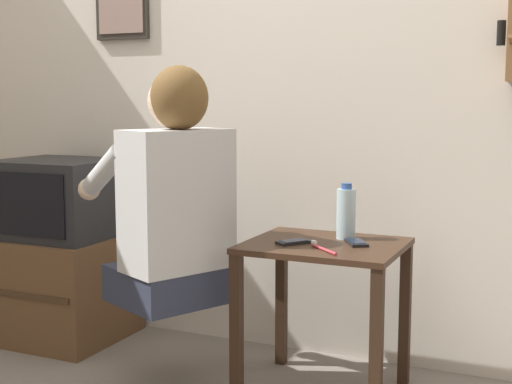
# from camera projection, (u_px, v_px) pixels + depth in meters

# --- Properties ---
(wall_back) EXTENTS (6.80, 0.05, 2.55)m
(wall_back) POSITION_uv_depth(u_px,v_px,m) (285.00, 58.00, 3.05)
(wall_back) COLOR beige
(wall_back) RESTS_ON ground_plane
(side_table) EXTENTS (0.56, 0.48, 0.58)m
(side_table) POSITION_uv_depth(u_px,v_px,m) (324.00, 274.00, 2.63)
(side_table) COLOR #382316
(side_table) RESTS_ON ground_plane
(person) EXTENTS (0.64, 0.58, 0.89)m
(person) POSITION_uv_depth(u_px,v_px,m) (173.00, 196.00, 2.65)
(person) COLOR #2D3347
(person) RESTS_ON ground_plane
(tv_stand) EXTENTS (0.58, 0.52, 0.48)m
(tv_stand) POSITION_uv_depth(u_px,v_px,m) (60.00, 286.00, 3.30)
(tv_stand) COLOR brown
(tv_stand) RESTS_ON ground_plane
(television) EXTENTS (0.51, 0.45, 0.35)m
(television) POSITION_uv_depth(u_px,v_px,m) (59.00, 198.00, 3.24)
(television) COLOR #232326
(television) RESTS_ON tv_stand
(cell_phone_held) EXTENTS (0.12, 0.14, 0.01)m
(cell_phone_held) POSITION_uv_depth(u_px,v_px,m) (294.00, 242.00, 2.60)
(cell_phone_held) COLOR black
(cell_phone_held) RESTS_ON side_table
(cell_phone_spare) EXTENTS (0.12, 0.14, 0.01)m
(cell_phone_spare) POSITION_uv_depth(u_px,v_px,m) (356.00, 243.00, 2.59)
(cell_phone_spare) COLOR black
(cell_phone_spare) RESTS_ON side_table
(water_bottle) EXTENTS (0.07, 0.07, 0.21)m
(water_bottle) POSITION_uv_depth(u_px,v_px,m) (346.00, 213.00, 2.68)
(water_bottle) COLOR silver
(water_bottle) RESTS_ON side_table
(toothbrush) EXTENTS (0.13, 0.12, 0.02)m
(toothbrush) POSITION_uv_depth(u_px,v_px,m) (322.00, 248.00, 2.49)
(toothbrush) COLOR #D83F4C
(toothbrush) RESTS_ON side_table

